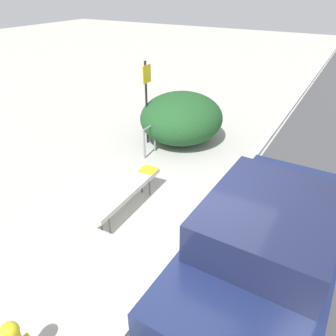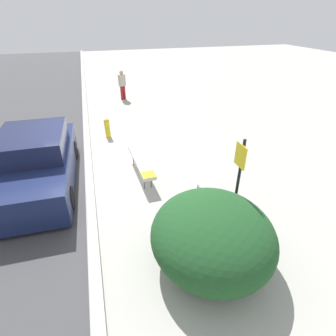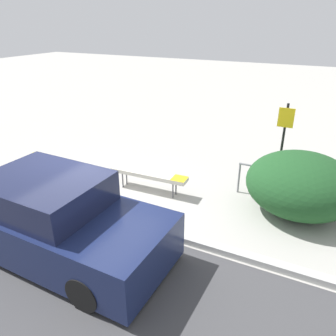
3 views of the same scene
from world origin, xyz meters
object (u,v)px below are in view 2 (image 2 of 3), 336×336
sign_post (238,182)px  parked_car_near (37,163)px  fire_hydrant (107,127)px  pedestrian (122,84)px  bench (141,162)px  bike_rack (201,202)px

sign_post → parked_car_near: (-3.31, -4.28, -0.70)m
fire_hydrant → pedestrian: 5.23m
pedestrian → bench: bearing=-123.4°
bench → pedestrian: 8.25m
bike_rack → pedestrian: pedestrian is taller
bench → bike_rack: 2.51m
pedestrian → parked_car_near: pedestrian is taller
parked_car_near → pedestrian: bearing=157.4°
parked_car_near → bench: bearing=83.6°
bike_rack → sign_post: size_ratio=0.36×
fire_hydrant → parked_car_near: bearing=-37.4°
sign_post → pedestrian: bearing=-175.8°
bike_rack → fire_hydrant: (-5.49, -1.68, -0.09)m
bench → fire_hydrant: size_ratio=2.71×
bench → sign_post: bearing=23.5°
bike_rack → pedestrian: (-10.54, -0.37, 0.34)m
sign_post → pedestrian: sign_post is taller
bike_rack → parked_car_near: bearing=-125.3°
bench → sign_post: 3.39m
pedestrian → bike_rack: bearing=-117.3°
bench → parked_car_near: size_ratio=0.47×
bike_rack → fire_hydrant: size_ratio=1.08×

